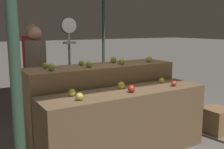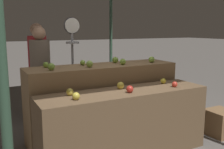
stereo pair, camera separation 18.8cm
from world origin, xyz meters
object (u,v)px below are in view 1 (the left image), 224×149
object	(u,v)px
produce_scale	(69,50)
person_customer_left	(33,64)
person_vendor_at_scale	(37,69)
wooden_crate_side	(216,120)

from	to	relation	value
produce_scale	person_customer_left	bearing A→B (deg)	116.54
produce_scale	person_vendor_at_scale	world-z (taller)	produce_scale
person_customer_left	produce_scale	bearing A→B (deg)	134.39
person_vendor_at_scale	person_customer_left	world-z (taller)	person_customer_left
person_vendor_at_scale	wooden_crate_side	xyz separation A→B (m)	(2.17, -1.65, -0.72)
person_vendor_at_scale	person_customer_left	size ratio (longest dim) A/B	0.96
person_vendor_at_scale	person_customer_left	xyz separation A→B (m)	(0.06, 0.44, 0.04)
produce_scale	wooden_crate_side	bearing A→B (deg)	-37.63
person_vendor_at_scale	person_customer_left	bearing A→B (deg)	-111.64
person_customer_left	wooden_crate_side	distance (m)	3.06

